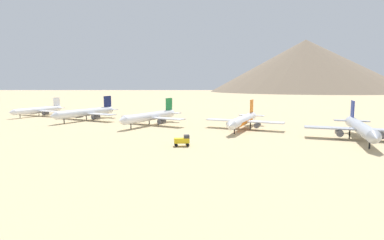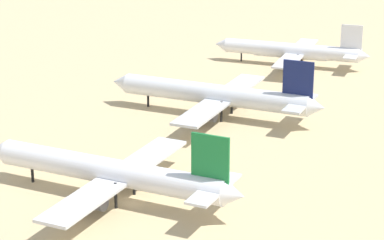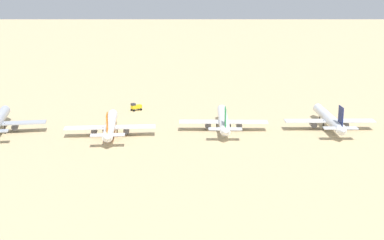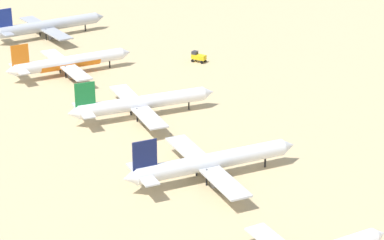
% 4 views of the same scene
% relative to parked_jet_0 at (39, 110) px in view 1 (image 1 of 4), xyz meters
% --- Properties ---
extents(ground_plane, '(1800.00, 1800.00, 0.00)m').
position_rel_parked_jet_0_xyz_m(ground_plane, '(7.01, 91.80, -3.91)').
color(ground_plane, tan).
extents(parked_jet_0, '(40.70, 33.00, 11.75)m').
position_rel_parked_jet_0_xyz_m(parked_jet_0, '(0.00, 0.00, 0.00)').
color(parked_jet_0, white).
rests_on(parked_jet_0, ground).
extents(parked_jet_1, '(47.58, 38.75, 13.72)m').
position_rel_parked_jet_0_xyz_m(parked_jet_1, '(6.51, 46.09, 0.71)').
color(parked_jet_1, silver).
rests_on(parked_jet_1, ground).
extents(parked_jet_2, '(46.41, 37.86, 13.39)m').
position_rel_parked_jet_0_xyz_m(parked_jet_2, '(10.13, 91.27, 0.60)').
color(parked_jet_2, white).
rests_on(parked_jet_2, ground).
extents(parked_jet_3, '(45.75, 37.10, 13.21)m').
position_rel_parked_jet_0_xyz_m(parked_jet_3, '(6.35, 138.90, 0.49)').
color(parked_jet_3, white).
rests_on(parked_jet_3, ground).
extents(parked_jet_4, '(49.04, 39.85, 14.14)m').
position_rel_parked_jet_0_xyz_m(parked_jet_4, '(16.45, 185.96, 0.85)').
color(parked_jet_4, '#B2B7C1').
rests_on(parked_jet_4, ground).
extents(service_truck, '(4.81, 5.70, 3.90)m').
position_rel_parked_jet_0_xyz_m(service_truck, '(52.05, 127.97, -1.83)').
color(service_truck, yellow).
rests_on(service_truck, ground).
extents(desert_hill_0, '(505.18, 505.18, 137.78)m').
position_rel_parked_jet_0_xyz_m(desert_hill_0, '(-724.92, 139.89, 64.98)').
color(desert_hill_0, '#7A6854').
rests_on(desert_hill_0, ground).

